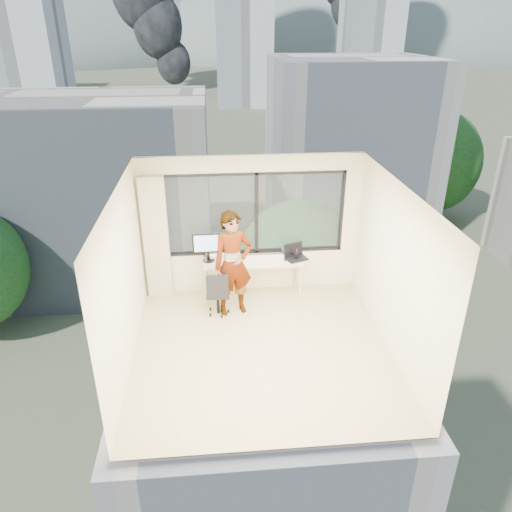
{
  "coord_description": "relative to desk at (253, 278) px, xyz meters",
  "views": [
    {
      "loc": [
        -0.66,
        -6.21,
        4.64
      ],
      "look_at": [
        0.0,
        1.0,
        1.15
      ],
      "focal_mm": 34.02,
      "sensor_mm": 36.0,
      "label": 1
    }
  ],
  "objects": [
    {
      "name": "curtain",
      "position": [
        -1.72,
        0.22,
        0.77
      ],
      "size": [
        0.45,
        0.14,
        2.3
      ],
      "primitive_type": "cube",
      "color": "beige",
      "rests_on": "floor"
    },
    {
      "name": "person",
      "position": [
        -0.38,
        -0.5,
        0.56
      ],
      "size": [
        0.78,
        0.61,
        1.87
      ],
      "primitive_type": "imported",
      "rotation": [
        0.0,
        0.0,
        0.26
      ],
      "color": "#2D2D33",
      "rests_on": "floor"
    },
    {
      "name": "wall_right",
      "position": [
        2.0,
        -1.66,
        0.93
      ],
      "size": [
        0.01,
        4.0,
        2.6
      ],
      "primitive_type": "cube",
      "color": "#F9E9C0",
      "rests_on": "ground"
    },
    {
      "name": "floor",
      "position": [
        0.0,
        -1.66,
        -0.38
      ],
      "size": [
        4.0,
        4.0,
        0.01
      ],
      "primitive_type": "cube",
      "color": "#CAB883",
      "rests_on": "ground"
    },
    {
      "name": "pen_cup",
      "position": [
        0.8,
        -0.02,
        0.43
      ],
      "size": [
        0.1,
        0.1,
        0.1
      ],
      "primitive_type": "cylinder",
      "rotation": [
        0.0,
        0.0,
        0.3
      ],
      "color": "black",
      "rests_on": "desk"
    },
    {
      "name": "near_bldg_b",
      "position": [
        12.0,
        36.34,
        -6.38
      ],
      "size": [
        14.0,
        13.0,
        16.0
      ],
      "primitive_type": "cube",
      "color": "silver",
      "rests_on": "exterior_ground"
    },
    {
      "name": "laptop",
      "position": [
        0.8,
        -0.03,
        0.5
      ],
      "size": [
        0.49,
        0.51,
        0.24
      ],
      "primitive_type": null,
      "rotation": [
        0.0,
        0.0,
        0.35
      ],
      "color": "black",
      "rests_on": "desk"
    },
    {
      "name": "tree_b",
      "position": [
        4.0,
        16.34,
        -9.88
      ],
      "size": [
        7.6,
        7.6,
        9.0
      ],
      "primitive_type": null,
      "color": "#184A1B",
      "rests_on": "exterior_ground"
    },
    {
      "name": "hill_a",
      "position": [
        -120.0,
        318.34,
        -14.38
      ],
      "size": [
        288.0,
        216.0,
        90.0
      ],
      "primitive_type": "ellipsoid",
      "color": "slate",
      "rests_on": "exterior_ground"
    },
    {
      "name": "handbag",
      "position": [
        0.67,
        0.24,
        0.47
      ],
      "size": [
        0.26,
        0.17,
        0.18
      ],
      "primitive_type": "ellipsoid",
      "rotation": [
        0.0,
        0.0,
        -0.22
      ],
      "color": "#0C483A",
      "rests_on": "desk"
    },
    {
      "name": "hill_b",
      "position": [
        100.0,
        318.34,
        -14.38
      ],
      "size": [
        300.0,
        220.0,
        96.0
      ],
      "primitive_type": "ellipsoid",
      "color": "slate",
      "rests_on": "exterior_ground"
    },
    {
      "name": "wall_front",
      "position": [
        0.0,
        -3.66,
        0.93
      ],
      "size": [
        4.0,
        0.01,
        2.6
      ],
      "primitive_type": "cube",
      "color": "#F9E9C0",
      "rests_on": "ground"
    },
    {
      "name": "wall_left",
      "position": [
        -2.0,
        -1.66,
        0.93
      ],
      "size": [
        0.01,
        4.0,
        2.6
      ],
      "primitive_type": "cube",
      "color": "#F9E9C0",
      "rests_on": "ground"
    },
    {
      "name": "far_tower_b",
      "position": [
        8.0,
        118.34,
        0.62
      ],
      "size": [
        13.0,
        13.0,
        30.0
      ],
      "primitive_type": "cube",
      "color": "silver",
      "rests_on": "exterior_ground"
    },
    {
      "name": "exterior_ground",
      "position": [
        0.0,
        118.34,
        -14.38
      ],
      "size": [
        400.0,
        400.0,
        0.04
      ],
      "primitive_type": "cube",
      "color": "#515B3D",
      "rests_on": "ground"
    },
    {
      "name": "tree_c",
      "position": [
        22.0,
        38.34,
        -9.38
      ],
      "size": [
        8.4,
        8.4,
        10.0
      ],
      "primitive_type": null,
      "color": "#184A1B",
      "rests_on": "exterior_ground"
    },
    {
      "name": "monitor",
      "position": [
        -0.8,
        0.06,
        0.65
      ],
      "size": [
        0.55,
        0.13,
        0.55
      ],
      "primitive_type": null,
      "rotation": [
        0.0,
        0.0,
        0.02
      ],
      "color": "black",
      "rests_on": "desk"
    },
    {
      "name": "game_console",
      "position": [
        -0.67,
        0.23,
        0.41
      ],
      "size": [
        0.36,
        0.33,
        0.07
      ],
      "primitive_type": "cube",
      "rotation": [
        0.0,
        0.0,
        0.35
      ],
      "color": "white",
      "rests_on": "desk"
    },
    {
      "name": "far_tower_d",
      "position": [
        -60.0,
        148.34,
        -3.38
      ],
      "size": [
        16.0,
        14.0,
        22.0
      ],
      "primitive_type": "cube",
      "color": "silver",
      "rests_on": "exterior_ground"
    },
    {
      "name": "chair",
      "position": [
        -0.66,
        -0.54,
        0.06
      ],
      "size": [
        0.45,
        0.45,
        0.87
      ],
      "primitive_type": null,
      "rotation": [
        0.0,
        0.0,
        -0.01
      ],
      "color": "black",
      "rests_on": "floor"
    },
    {
      "name": "desk",
      "position": [
        0.0,
        0.0,
        0.0
      ],
      "size": [
        1.8,
        0.6,
        0.75
      ],
      "primitive_type": "cube",
      "color": "tan",
      "rests_on": "floor"
    },
    {
      "name": "far_tower_a",
      "position": [
        -35.0,
        93.34,
        -0.38
      ],
      "size": [
        14.0,
        14.0,
        28.0
      ],
      "primitive_type": "cube",
      "color": "silver",
      "rests_on": "exterior_ground"
    },
    {
      "name": "cellphone",
      "position": [
        0.62,
        -0.06,
        0.38
      ],
      "size": [
        0.12,
        0.06,
        0.01
      ],
      "primitive_type": "cube",
      "rotation": [
        0.0,
        0.0,
        -0.11
      ],
      "color": "black",
      "rests_on": "desk"
    },
    {
      "name": "window_wall",
      "position": [
        0.05,
        0.34,
        1.15
      ],
      "size": [
        3.3,
        0.16,
        1.55
      ],
      "primitive_type": null,
      "color": "black",
      "rests_on": "ground"
    },
    {
      "name": "far_tower_c",
      "position": [
        45.0,
        138.34,
        -1.38
      ],
      "size": [
        15.0,
        15.0,
        26.0
      ],
      "primitive_type": "cube",
      "color": "silver",
      "rests_on": "exterior_ground"
    },
    {
      "name": "near_bldg_a",
      "position": [
        -9.0,
        28.34,
        -7.38
      ],
      "size": [
        16.0,
        12.0,
        14.0
      ],
      "primitive_type": "cube",
      "color": "beige",
      "rests_on": "exterior_ground"
    },
    {
      "name": "ceiling",
      "position": [
        0.0,
        -1.66,
        2.23
      ],
      "size": [
        4.0,
        4.0,
        0.01
      ],
      "primitive_type": "cube",
      "color": "white",
      "rests_on": "ground"
    }
  ]
}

